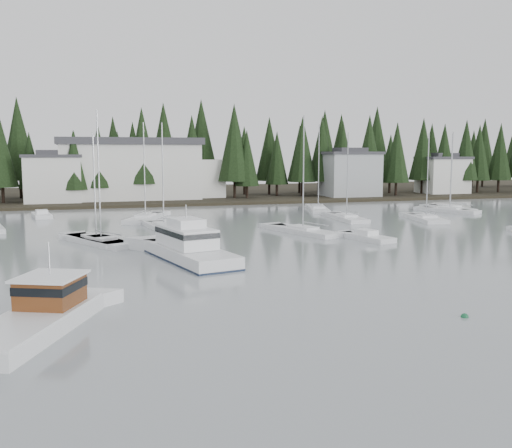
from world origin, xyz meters
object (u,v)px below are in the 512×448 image
(sailboat_2, at_px, (303,232))
(harbor_inn, at_px, (142,169))
(lobster_boat_brown, at_px, (35,320))
(sailboat_10, at_px, (318,210))
(sailboat_12, at_px, (96,242))
(runabout_4, at_px, (181,247))
(sailboat_1, at_px, (450,212))
(sailboat_4, at_px, (146,219))
(sailboat_11, at_px, (101,243))
(runabout_1, at_px, (366,238))
(sailboat_13, at_px, (450,210))
(sailboat_3, at_px, (426,220))
(sailboat_7, at_px, (347,219))
(house_east_b, at_px, (443,174))
(runabout_3, at_px, (42,216))
(cabin_cruiser_center, at_px, (189,250))
(sailboat_8, at_px, (164,228))
(house_west, at_px, (53,177))
(house_east_a, at_px, (350,173))

(sailboat_2, bearing_deg, harbor_inn, -2.49)
(lobster_boat_brown, bearing_deg, sailboat_10, -11.99)
(sailboat_12, bearing_deg, lobster_boat_brown, 147.72)
(runabout_4, bearing_deg, sailboat_1, -44.01)
(sailboat_2, distance_m, sailboat_4, 23.38)
(sailboat_11, height_order, runabout_1, sailboat_11)
(sailboat_4, xyz_separation_m, sailboat_13, (46.33, -0.07, 0.00))
(sailboat_3, relative_size, sailboat_7, 0.99)
(harbor_inn, height_order, sailboat_4, sailboat_4)
(house_east_b, relative_size, sailboat_4, 0.72)
(runabout_4, bearing_deg, runabout_3, 44.40)
(harbor_inn, height_order, cabin_cruiser_center, harbor_inn)
(harbor_inn, xyz_separation_m, sailboat_2, (13.24, -46.84, -5.71))
(runabout_1, relative_size, runabout_4, 1.04)
(sailboat_1, bearing_deg, runabout_1, 104.44)
(harbor_inn, height_order, sailboat_3, harbor_inn)
(sailboat_8, relative_size, sailboat_13, 1.02)
(sailboat_11, height_order, runabout_4, sailboat_11)
(runabout_3, bearing_deg, sailboat_7, -121.40)
(house_east_b, height_order, sailboat_10, sailboat_10)
(sailboat_11, bearing_deg, sailboat_1, -101.38)
(house_west, relative_size, sailboat_10, 0.70)
(sailboat_12, bearing_deg, sailboat_1, -98.69)
(house_west, bearing_deg, sailboat_7, -41.15)
(runabout_1, bearing_deg, runabout_3, 32.07)
(sailboat_4, xyz_separation_m, sailboat_7, (25.45, -7.45, -0.00))
(sailboat_1, distance_m, sailboat_12, 53.30)
(sailboat_4, xyz_separation_m, sailboat_12, (-6.43, -18.28, -0.01))
(cabin_cruiser_center, bearing_deg, sailboat_1, -71.83)
(house_west, xyz_separation_m, sailboat_11, (6.80, -45.28, -4.58))
(sailboat_1, height_order, sailboat_3, sailboat_1)
(sailboat_3, xyz_separation_m, sailboat_10, (-8.67, 15.71, 0.01))
(sailboat_10, bearing_deg, sailboat_8, 135.77)
(lobster_boat_brown, relative_size, sailboat_3, 0.87)
(sailboat_12, bearing_deg, sailboat_13, -96.79)
(house_east_b, distance_m, runabout_4, 80.64)
(house_west, bearing_deg, house_east_b, 0.75)
(house_west, height_order, sailboat_3, sailboat_3)
(runabout_1, bearing_deg, house_east_a, -38.81)
(cabin_cruiser_center, relative_size, sailboat_4, 0.97)
(cabin_cruiser_center, height_order, sailboat_11, sailboat_11)
(runabout_4, bearing_deg, sailboat_12, 71.05)
(house_west, bearing_deg, sailboat_8, -68.59)
(sailboat_12, xyz_separation_m, runabout_3, (-6.95, 25.16, 0.07))
(house_east_a, distance_m, runabout_3, 57.69)
(cabin_cruiser_center, bearing_deg, runabout_3, 7.50)
(runabout_3, distance_m, runabout_4, 34.26)
(harbor_inn, relative_size, cabin_cruiser_center, 2.31)
(cabin_cruiser_center, relative_size, sailboat_13, 1.02)
(cabin_cruiser_center, relative_size, sailboat_12, 1.13)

